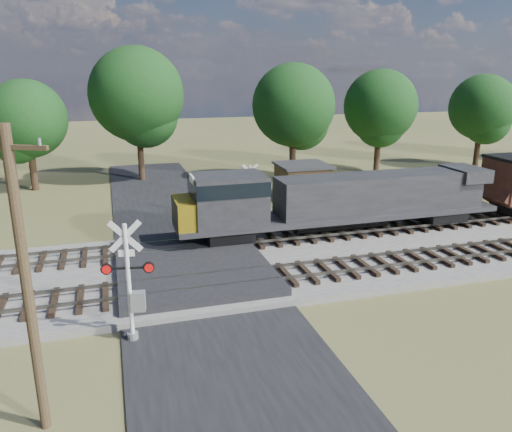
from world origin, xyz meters
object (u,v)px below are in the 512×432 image
object	(u,v)px
crossing_signal_far	(249,201)
utility_pole	(26,280)
crossing_signal_near	(132,292)
equipment_shed	(303,181)

from	to	relation	value
crossing_signal_far	utility_pole	world-z (taller)	utility_pole
crossing_signal_near	utility_pole	bearing A→B (deg)	-113.65
crossing_signal_far	crossing_signal_near	bearing A→B (deg)	63.33
utility_pole	equipment_shed	world-z (taller)	utility_pole
crossing_signal_near	equipment_shed	bearing A→B (deg)	63.14
crossing_signal_far	equipment_shed	xyz separation A→B (m)	(5.91, 6.00, -0.34)
utility_pole	equipment_shed	size ratio (longest dim) A/B	2.12
crossing_signal_near	crossing_signal_far	distance (m)	14.25
crossing_signal_far	equipment_shed	size ratio (longest dim) A/B	1.02
utility_pole	crossing_signal_near	bearing A→B (deg)	81.16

